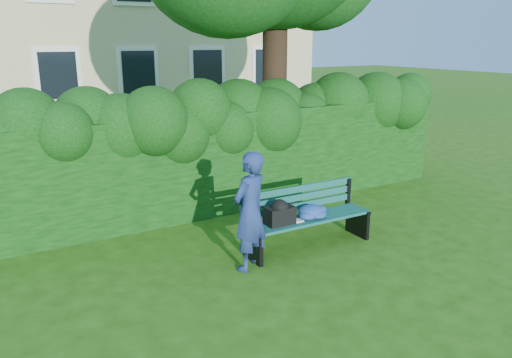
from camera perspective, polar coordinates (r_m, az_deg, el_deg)
ground at (r=7.51m, az=2.35°, el=-8.08°), size 80.00×80.00×0.00m
hedge at (r=9.05m, az=-5.15°, el=2.06°), size 10.00×1.00×1.80m
park_bench at (r=7.44m, az=5.31°, el=-4.17°), size 2.02×0.58×0.89m
man_reading at (r=6.63m, az=-0.71°, el=-3.75°), size 0.70×0.59×1.63m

